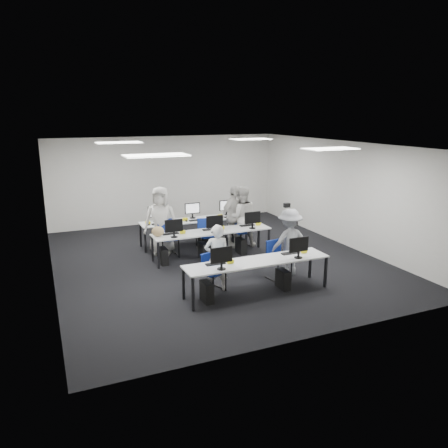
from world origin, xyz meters
name	(u,v)px	position (x,y,z in m)	size (l,w,h in m)	color
room	(215,204)	(0.00, 0.00, 1.50)	(9.00, 9.02, 3.00)	black
ceiling_panels	(214,145)	(0.00, 0.00, 2.98)	(5.20, 4.60, 0.02)	white
desk_front	(257,263)	(0.00, -2.40, 0.68)	(3.20, 0.70, 0.73)	silver
desk_mid	(212,233)	(0.00, 0.20, 0.68)	(3.20, 0.70, 0.73)	silver
desk_back	(195,221)	(0.00, 1.60, 0.68)	(3.20, 0.70, 0.73)	silver
equipment_front	(249,279)	(-0.19, -2.42, 0.36)	(2.51, 0.41, 1.19)	#0C439D
equipment_mid	(206,245)	(-0.19, 0.18, 0.36)	(2.91, 0.41, 1.19)	white
equipment_back	(201,231)	(0.19, 1.62, 0.36)	(2.91, 0.41, 1.19)	white
chair_0	(213,279)	(-0.81, -1.90, 0.26)	(0.53, 0.55, 0.82)	navy
chair_1	(278,267)	(0.83, -1.86, 0.28)	(0.52, 0.55, 0.90)	navy
chair_2	(169,245)	(-1.03, 0.79, 0.31)	(0.51, 0.55, 0.98)	navy
chair_3	(208,241)	(0.11, 0.80, 0.26)	(0.50, 0.53, 0.83)	navy
chair_4	(241,237)	(1.15, 0.80, 0.28)	(0.51, 0.54, 0.87)	navy
chair_5	(165,242)	(-1.04, 1.10, 0.31)	(0.52, 0.56, 0.97)	navy
chair_6	(205,239)	(0.08, 1.00, 0.30)	(0.56, 0.59, 0.94)	navy
chair_7	(236,234)	(1.10, 1.10, 0.29)	(0.47, 0.51, 0.91)	navy
handbag	(158,231)	(-1.45, 0.26, 0.86)	(0.32, 0.20, 0.26)	tan
student_0	(217,258)	(-0.73, -1.92, 0.74)	(0.54, 0.35, 1.48)	#B9B6AE
student_1	(242,217)	(1.16, 0.82, 0.88)	(0.85, 0.66, 1.75)	#B9B6AE
student_2	(161,221)	(-1.16, 1.05, 0.93)	(0.91, 0.59, 1.86)	#B9B6AE
student_3	(234,216)	(0.95, 0.91, 0.89)	(1.04, 0.43, 1.78)	#B9B6AE
photographer	(289,242)	(1.21, -1.70, 0.80)	(1.04, 0.60, 1.60)	slate
dslr_camera	(287,205)	(1.22, -1.52, 1.66)	(0.14, 0.18, 0.10)	black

